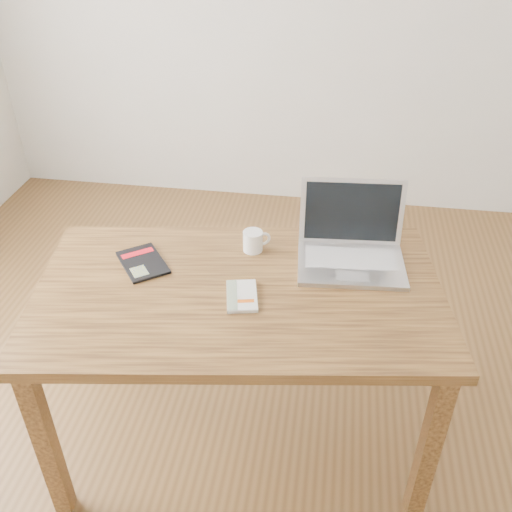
# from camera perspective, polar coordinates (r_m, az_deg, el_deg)

# --- Properties ---
(room) EXTENTS (4.04, 4.04, 2.70)m
(room) POSITION_cam_1_polar(r_m,az_deg,el_deg) (1.69, -2.95, 14.23)
(room) COLOR brown
(room) RESTS_ON ground
(desk) EXTENTS (1.49, 0.98, 0.75)m
(desk) POSITION_cam_1_polar(r_m,az_deg,el_deg) (2.00, -1.68, -5.33)
(desk) COLOR #543719
(desk) RESTS_ON ground
(white_guidebook) EXTENTS (0.13, 0.18, 0.01)m
(white_guidebook) POSITION_cam_1_polar(r_m,az_deg,el_deg) (1.90, -1.44, -4.03)
(white_guidebook) COLOR beige
(white_guidebook) RESTS_ON desk
(black_guidebook) EXTENTS (0.24, 0.25, 0.01)m
(black_guidebook) POSITION_cam_1_polar(r_m,az_deg,el_deg) (2.10, -11.27, -0.63)
(black_guidebook) COLOR black
(black_guidebook) RESTS_ON desk
(laptop) EXTENTS (0.40, 0.33, 0.27)m
(laptop) POSITION_cam_1_polar(r_m,az_deg,el_deg) (2.08, 9.50, 1.03)
(laptop) COLOR silver
(laptop) RESTS_ON desk
(coffee_mug) EXTENTS (0.10, 0.07, 0.08)m
(coffee_mug) POSITION_cam_1_polar(r_m,az_deg,el_deg) (2.11, -0.25, 1.56)
(coffee_mug) COLOR white
(coffee_mug) RESTS_ON desk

